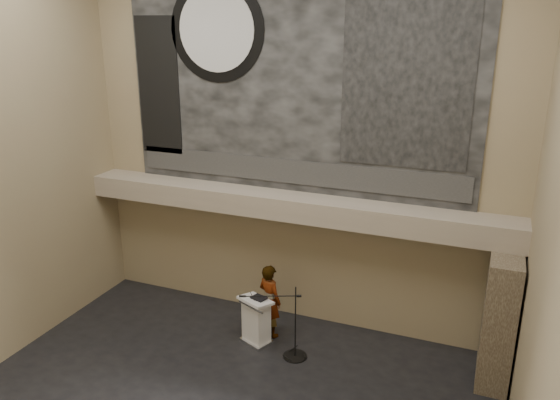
% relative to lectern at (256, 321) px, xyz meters
% --- Properties ---
extents(wall_back, '(10.00, 0.02, 8.50)m').
position_rel_lectern_xyz_m(wall_back, '(0.29, 1.50, 3.70)').
color(wall_back, '#8D7959').
rests_on(wall_back, floor).
extents(wall_right, '(0.02, 8.00, 8.50)m').
position_rel_lectern_xyz_m(wall_right, '(5.29, -2.50, 3.70)').
color(wall_right, '#8D7959').
rests_on(wall_right, floor).
extents(soffit, '(10.00, 0.80, 0.50)m').
position_rel_lectern_xyz_m(soffit, '(0.29, 1.10, 2.40)').
color(soffit, gray).
rests_on(soffit, wall_back).
extents(sprinkler_left, '(0.04, 0.04, 0.06)m').
position_rel_lectern_xyz_m(sprinkler_left, '(-1.31, 1.05, 2.12)').
color(sprinkler_left, '#B2893D').
rests_on(sprinkler_left, soffit).
extents(sprinkler_right, '(0.04, 0.04, 0.06)m').
position_rel_lectern_xyz_m(sprinkler_right, '(2.19, 1.05, 2.12)').
color(sprinkler_right, '#B2893D').
rests_on(sprinkler_right, soffit).
extents(banner, '(8.00, 0.05, 5.00)m').
position_rel_lectern_xyz_m(banner, '(0.29, 1.47, 5.15)').
color(banner, black).
rests_on(banner, wall_back).
extents(banner_text_strip, '(7.76, 0.02, 0.55)m').
position_rel_lectern_xyz_m(banner_text_strip, '(0.29, 1.43, 3.10)').
color(banner_text_strip, '#2B2B2B').
rests_on(banner_text_strip, banner).
extents(banner_clock_rim, '(2.30, 0.02, 2.30)m').
position_rel_lectern_xyz_m(banner_clock_rim, '(-1.51, 1.43, 6.15)').
color(banner_clock_rim, black).
rests_on(banner_clock_rim, banner).
extents(banner_clock_face, '(1.84, 0.02, 1.84)m').
position_rel_lectern_xyz_m(banner_clock_face, '(-1.51, 1.41, 6.15)').
color(banner_clock_face, silver).
rests_on(banner_clock_face, banner).
extents(banner_building_print, '(2.60, 0.02, 3.60)m').
position_rel_lectern_xyz_m(banner_building_print, '(2.69, 1.43, 5.25)').
color(banner_building_print, black).
rests_on(banner_building_print, banner).
extents(banner_brick_print, '(1.10, 0.02, 3.20)m').
position_rel_lectern_xyz_m(banner_brick_print, '(-3.11, 1.43, 4.85)').
color(banner_brick_print, black).
rests_on(banner_brick_print, banner).
extents(stone_pier, '(0.60, 1.40, 2.70)m').
position_rel_lectern_xyz_m(stone_pier, '(4.94, 0.65, 0.80)').
color(stone_pier, '#45382A').
rests_on(stone_pier, floor).
extents(lectern, '(0.85, 0.74, 1.13)m').
position_rel_lectern_xyz_m(lectern, '(0.00, 0.00, 0.00)').
color(lectern, silver).
rests_on(lectern, floor).
extents(binder, '(0.37, 0.33, 0.04)m').
position_rel_lectern_xyz_m(binder, '(0.06, 0.03, 0.56)').
color(binder, black).
rests_on(binder, lectern).
extents(papers, '(0.28, 0.33, 0.00)m').
position_rel_lectern_xyz_m(papers, '(-0.16, -0.05, 0.55)').
color(papers, silver).
rests_on(papers, lectern).
extents(speaker_person, '(0.75, 0.64, 1.73)m').
position_rel_lectern_xyz_m(speaker_person, '(0.14, 0.43, 0.31)').
color(speaker_person, beige).
rests_on(speaker_person, floor).
extents(mic_stand, '(1.34, 0.72, 1.67)m').
position_rel_lectern_xyz_m(mic_stand, '(0.96, -0.20, -0.31)').
color(mic_stand, black).
rests_on(mic_stand, floor).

